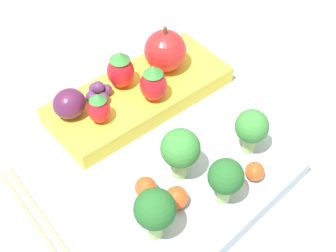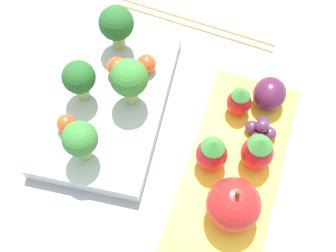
{
  "view_description": "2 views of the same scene",
  "coord_description": "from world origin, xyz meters",
  "px_view_note": "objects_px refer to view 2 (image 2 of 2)",
  "views": [
    {
      "loc": [
        0.24,
        0.35,
        0.48
      ],
      "look_at": [
        -0.0,
        0.01,
        0.03
      ],
      "focal_mm": 60.0,
      "sensor_mm": 36.0,
      "label": 1
    },
    {
      "loc": [
        -0.21,
        -0.08,
        0.46
      ],
      "look_at": [
        -0.0,
        0.01,
        0.03
      ],
      "focal_mm": 50.0,
      "sensor_mm": 36.0,
      "label": 2
    }
  ],
  "objects_px": {
    "bento_box_savoury": "(109,103)",
    "strawberry_0": "(212,153)",
    "cherry_tomato_0": "(117,67)",
    "strawberry_1": "(257,154)",
    "broccoli_floret_3": "(129,79)",
    "strawberry_2": "(239,101)",
    "broccoli_floret_0": "(79,78)",
    "chopsticks_pair": "(194,22)",
    "cherry_tomato_2": "(66,124)",
    "broccoli_floret_1": "(80,140)",
    "plum": "(269,94)",
    "broccoli_floret_2": "(116,25)",
    "apple": "(234,205)",
    "cherry_tomato_1": "(147,64)",
    "grape_cluster": "(261,129)",
    "bento_box_fruit": "(233,171)"
  },
  "relations": [
    {
      "from": "apple",
      "to": "strawberry_2",
      "type": "xyz_separation_m",
      "value": [
        0.11,
        0.03,
        -0.01
      ]
    },
    {
      "from": "cherry_tomato_0",
      "to": "strawberry_2",
      "type": "height_order",
      "value": "strawberry_2"
    },
    {
      "from": "broccoli_floret_3",
      "to": "chopsticks_pair",
      "type": "height_order",
      "value": "broccoli_floret_3"
    },
    {
      "from": "bento_box_fruit",
      "to": "cherry_tomato_1",
      "type": "height_order",
      "value": "cherry_tomato_1"
    },
    {
      "from": "cherry_tomato_2",
      "to": "grape_cluster",
      "type": "distance_m",
      "value": 0.2
    },
    {
      "from": "cherry_tomato_0",
      "to": "broccoli_floret_0",
      "type": "bearing_deg",
      "value": 152.63
    },
    {
      "from": "broccoli_floret_0",
      "to": "bento_box_fruit",
      "type": "bearing_deg",
      "value": -96.03
    },
    {
      "from": "strawberry_1",
      "to": "chopsticks_pair",
      "type": "xyz_separation_m",
      "value": [
        0.17,
        0.13,
        -0.04
      ]
    },
    {
      "from": "bento_box_fruit",
      "to": "apple",
      "type": "relative_size",
      "value": 3.79
    },
    {
      "from": "bento_box_fruit",
      "to": "strawberry_2",
      "type": "bearing_deg",
      "value": 16.03
    },
    {
      "from": "cherry_tomato_0",
      "to": "strawberry_1",
      "type": "relative_size",
      "value": 0.47
    },
    {
      "from": "broccoli_floret_1",
      "to": "grape_cluster",
      "type": "distance_m",
      "value": 0.19
    },
    {
      "from": "apple",
      "to": "strawberry_0",
      "type": "relative_size",
      "value": 1.25
    },
    {
      "from": "strawberry_1",
      "to": "broccoli_floret_3",
      "type": "bearing_deg",
      "value": 80.54
    },
    {
      "from": "cherry_tomato_1",
      "to": "grape_cluster",
      "type": "distance_m",
      "value": 0.15
    },
    {
      "from": "cherry_tomato_1",
      "to": "chopsticks_pair",
      "type": "distance_m",
      "value": 0.11
    },
    {
      "from": "broccoli_floret_1",
      "to": "strawberry_1",
      "type": "distance_m",
      "value": 0.17
    },
    {
      "from": "cherry_tomato_2",
      "to": "broccoli_floret_0",
      "type": "bearing_deg",
      "value": 3.58
    },
    {
      "from": "broccoli_floret_2",
      "to": "strawberry_1",
      "type": "xyz_separation_m",
      "value": [
        -0.09,
        -0.19,
        -0.01
      ]
    },
    {
      "from": "cherry_tomato_2",
      "to": "strawberry_2",
      "type": "height_order",
      "value": "strawberry_2"
    },
    {
      "from": "bento_box_fruit",
      "to": "broccoli_floret_1",
      "type": "distance_m",
      "value": 0.16
    },
    {
      "from": "bento_box_savoury",
      "to": "broccoli_floret_0",
      "type": "distance_m",
      "value": 0.05
    },
    {
      "from": "cherry_tomato_1",
      "to": "grape_cluster",
      "type": "height_order",
      "value": "grape_cluster"
    },
    {
      "from": "broccoli_floret_1",
      "to": "bento_box_savoury",
      "type": "bearing_deg",
      "value": 7.56
    },
    {
      "from": "bento_box_savoury",
      "to": "cherry_tomato_2",
      "type": "distance_m",
      "value": 0.06
    },
    {
      "from": "strawberry_0",
      "to": "broccoli_floret_2",
      "type": "bearing_deg",
      "value": 55.95
    },
    {
      "from": "strawberry_2",
      "to": "broccoli_floret_1",
      "type": "bearing_deg",
      "value": 130.29
    },
    {
      "from": "bento_box_savoury",
      "to": "strawberry_0",
      "type": "xyz_separation_m",
      "value": [
        -0.03,
        -0.13,
        0.04
      ]
    },
    {
      "from": "broccoli_floret_1",
      "to": "plum",
      "type": "height_order",
      "value": "broccoli_floret_1"
    },
    {
      "from": "cherry_tomato_2",
      "to": "apple",
      "type": "distance_m",
      "value": 0.19
    },
    {
      "from": "broccoli_floret_0",
      "to": "strawberry_2",
      "type": "distance_m",
      "value": 0.17
    },
    {
      "from": "broccoli_floret_1",
      "to": "cherry_tomato_0",
      "type": "xyz_separation_m",
      "value": [
        0.11,
        0.01,
        -0.02
      ]
    },
    {
      "from": "cherry_tomato_0",
      "to": "cherry_tomato_2",
      "type": "distance_m",
      "value": 0.09
    },
    {
      "from": "cherry_tomato_1",
      "to": "broccoli_floret_0",
      "type": "bearing_deg",
      "value": 139.92
    },
    {
      "from": "cherry_tomato_1",
      "to": "strawberry_2",
      "type": "distance_m",
      "value": 0.11
    },
    {
      "from": "broccoli_floret_3",
      "to": "cherry_tomato_0",
      "type": "bearing_deg",
      "value": 48.34
    },
    {
      "from": "broccoli_floret_0",
      "to": "strawberry_1",
      "type": "distance_m",
      "value": 0.2
    },
    {
      "from": "strawberry_1",
      "to": "plum",
      "type": "bearing_deg",
      "value": 6.4
    },
    {
      "from": "broccoli_floret_1",
      "to": "plum",
      "type": "distance_m",
      "value": 0.2
    },
    {
      "from": "strawberry_1",
      "to": "strawberry_2",
      "type": "bearing_deg",
      "value": 33.47
    },
    {
      "from": "cherry_tomato_0",
      "to": "strawberry_2",
      "type": "bearing_deg",
      "value": -88.74
    },
    {
      "from": "bento_box_savoury",
      "to": "cherry_tomato_2",
      "type": "xyz_separation_m",
      "value": [
        -0.05,
        0.02,
        0.02
      ]
    },
    {
      "from": "broccoli_floret_2",
      "to": "strawberry_1",
      "type": "bearing_deg",
      "value": -114.09
    },
    {
      "from": "plum",
      "to": "broccoli_floret_1",
      "type": "bearing_deg",
      "value": 130.22
    },
    {
      "from": "broccoli_floret_3",
      "to": "strawberry_2",
      "type": "xyz_separation_m",
      "value": [
        0.03,
        -0.11,
        -0.02
      ]
    },
    {
      "from": "broccoli_floret_3",
      "to": "cherry_tomato_2",
      "type": "height_order",
      "value": "broccoli_floret_3"
    },
    {
      "from": "plum",
      "to": "apple",
      "type": "bearing_deg",
      "value": -178.22
    },
    {
      "from": "bento_box_savoury",
      "to": "broccoli_floret_3",
      "type": "relative_size",
      "value": 3.66
    },
    {
      "from": "broccoli_floret_0",
      "to": "cherry_tomato_1",
      "type": "relative_size",
      "value": 2.47
    },
    {
      "from": "chopsticks_pair",
      "to": "strawberry_0",
      "type": "bearing_deg",
      "value": -154.63
    }
  ]
}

